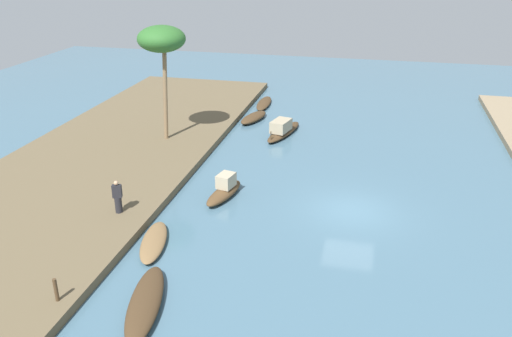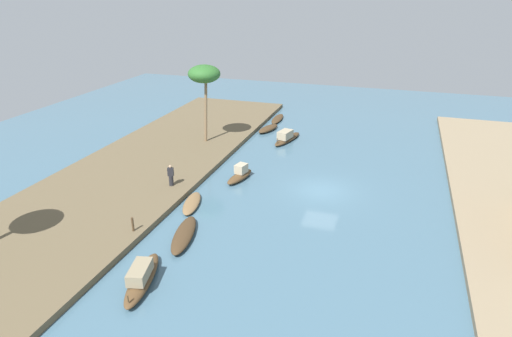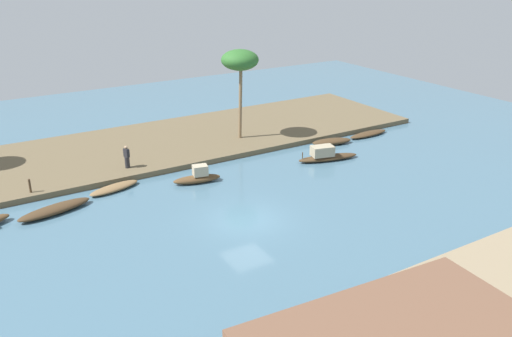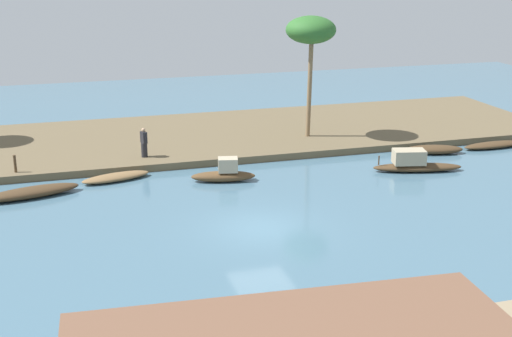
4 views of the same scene
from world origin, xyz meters
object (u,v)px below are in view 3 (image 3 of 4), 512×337
(sampan_open_hull, at_px, (55,209))
(person_on_near_bank, at_px, (127,158))
(sampan_near_left_bank, at_px, (368,134))
(sampan_foreground, at_px, (326,155))
(sampan_midstream, at_px, (332,141))
(mooring_post, at_px, (30,186))
(sampan_with_red_awning, at_px, (114,188))
(palm_tree_left_near, at_px, (240,61))
(sampan_with_tall_canopy, at_px, (198,177))

(sampan_open_hull, bearing_deg, person_on_near_bank, -159.56)
(person_on_near_bank, bearing_deg, sampan_near_left_bank, -114.23)
(sampan_open_hull, relative_size, sampan_foreground, 0.96)
(sampan_foreground, distance_m, sampan_midstream, 3.80)
(sampan_foreground, distance_m, mooring_post, 20.40)
(sampan_with_red_awning, bearing_deg, sampan_midstream, 165.63)
(sampan_near_left_bank, distance_m, sampan_midstream, 4.03)
(sampan_near_left_bank, relative_size, sampan_with_red_awning, 1.12)
(sampan_near_left_bank, bearing_deg, sampan_open_hull, 0.37)
(sampan_foreground, relative_size, mooring_post, 5.35)
(sampan_near_left_bank, relative_size, mooring_post, 4.52)
(person_on_near_bank, bearing_deg, palm_tree_left_near, -98.08)
(sampan_near_left_bank, bearing_deg, sampan_with_red_awning, -2.78)
(sampan_foreground, xyz_separation_m, sampan_midstream, (-2.71, -2.66, -0.18))
(sampan_open_hull, height_order, sampan_midstream, same)
(sampan_with_tall_canopy, height_order, sampan_midstream, sampan_with_tall_canopy)
(palm_tree_left_near, bearing_deg, sampan_open_hull, 19.10)
(sampan_with_tall_canopy, bearing_deg, sampan_foreground, -174.72)
(sampan_near_left_bank, distance_m, sampan_foreground, 7.28)
(sampan_near_left_bank, distance_m, palm_tree_left_near, 12.63)
(sampan_midstream, distance_m, mooring_post, 22.70)
(sampan_with_tall_canopy, distance_m, mooring_post, 10.50)
(sampan_with_tall_canopy, relative_size, sampan_midstream, 0.95)
(sampan_midstream, height_order, person_on_near_bank, person_on_near_bank)
(sampan_foreground, distance_m, person_on_near_bank, 14.37)
(mooring_post, bearing_deg, sampan_with_tall_canopy, 162.36)
(person_on_near_bank, bearing_deg, sampan_with_tall_canopy, -157.41)
(sampan_with_red_awning, height_order, mooring_post, mooring_post)
(sampan_open_hull, distance_m, palm_tree_left_near, 17.92)
(sampan_open_hull, height_order, palm_tree_left_near, palm_tree_left_near)
(sampan_with_tall_canopy, xyz_separation_m, sampan_foreground, (-9.92, 1.17, 0.02))
(palm_tree_left_near, bearing_deg, mooring_post, 8.65)
(sampan_near_left_bank, relative_size, sampan_open_hull, 0.88)
(sampan_open_hull, xyz_separation_m, person_on_near_bank, (-5.80, -3.89, 0.88))
(palm_tree_left_near, bearing_deg, sampan_with_tall_canopy, 40.81)
(sampan_with_red_awning, distance_m, person_on_near_bank, 3.20)
(person_on_near_bank, bearing_deg, mooring_post, 81.07)
(sampan_with_red_awning, height_order, sampan_with_tall_canopy, sampan_with_tall_canopy)
(sampan_open_hull, bearing_deg, sampan_with_tall_canopy, 165.18)
(sampan_with_red_awning, xyz_separation_m, palm_tree_left_near, (-11.81, -4.06, 6.44))
(sampan_open_hull, bearing_deg, sampan_with_red_awning, -174.00)
(palm_tree_left_near, bearing_deg, sampan_near_left_bank, 157.78)
(sampan_with_tall_canopy, bearing_deg, person_on_near_bank, -38.33)
(sampan_near_left_bank, relative_size, sampan_midstream, 1.16)
(sampan_near_left_bank, xyz_separation_m, person_on_near_bank, (20.07, -2.52, 0.95))
(sampan_with_red_awning, relative_size, sampan_with_tall_canopy, 1.09)
(sampan_with_red_awning, bearing_deg, sampan_foreground, 155.58)
(sampan_open_hull, distance_m, sampan_midstream, 21.89)
(sampan_with_tall_canopy, bearing_deg, palm_tree_left_near, -127.17)
(sampan_open_hull, height_order, sampan_foreground, sampan_foreground)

